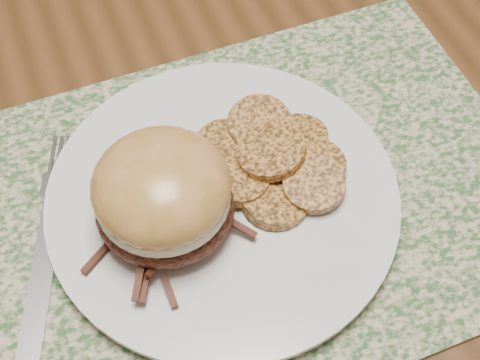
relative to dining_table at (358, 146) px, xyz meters
name	(u,v)px	position (x,y,z in m)	size (l,w,h in m)	color
dining_table	(358,146)	(0.00, 0.00, 0.00)	(1.50, 0.90, 0.75)	brown
placemat	(257,198)	(-0.14, -0.07, 0.08)	(0.45, 0.33, 0.00)	#355C2F
dinner_plate	(223,199)	(-0.17, -0.06, 0.09)	(0.26, 0.26, 0.02)	silver
pork_sandwich	(163,196)	(-0.21, -0.07, 0.14)	(0.13, 0.13, 0.08)	black
roasted_potatoes	(273,159)	(-0.12, -0.05, 0.11)	(0.13, 0.14, 0.03)	#BC7B37
fork	(48,242)	(-0.30, -0.05, 0.09)	(0.09, 0.20, 0.00)	silver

